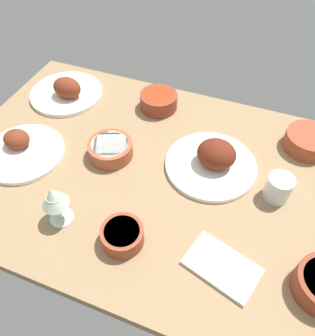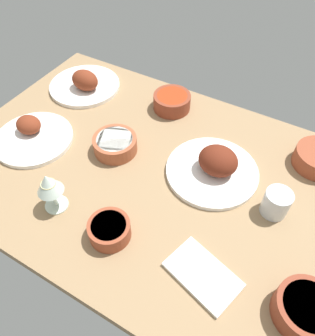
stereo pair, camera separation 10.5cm
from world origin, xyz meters
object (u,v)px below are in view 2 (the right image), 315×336
object	(u,v)px
wine_glass	(49,185)
folded_napkin	(203,275)
bowl_onions	(109,229)
water_tumbler	(276,203)
plate_center_main	(85,84)
plate_far_side	(215,166)
bowl_potatoes	(306,310)
plate_near_viewer	(33,135)
bowl_cream	(115,144)
bowl_sauce	(172,101)

from	to	relation	value
wine_glass	folded_napkin	world-z (taller)	wine_glass
bowl_onions	water_tumbler	world-z (taller)	water_tumbler
plate_center_main	bowl_onions	world-z (taller)	plate_center_main
plate_far_side	bowl_potatoes	world-z (taller)	plate_far_side
bowl_potatoes	folded_napkin	xyz separation A→B (cm)	(-24.33, -3.02, -2.85)
bowl_potatoes	folded_napkin	bearing A→B (deg)	-172.93
bowl_onions	plate_center_main	bearing A→B (deg)	133.58
plate_center_main	wine_glass	size ratio (longest dim) A/B	2.07
bowl_onions	folded_napkin	bearing A→B (deg)	4.46
water_tumbler	folded_napkin	bearing A→B (deg)	-108.95
plate_near_viewer	folded_napkin	distance (cm)	75.37
bowl_onions	folded_napkin	distance (cm)	27.66
plate_near_viewer	bowl_cream	xyz separation A→B (cm)	(28.71, 10.06, 1.21)
bowl_cream	bowl_onions	bearing A→B (deg)	-58.09
bowl_potatoes	plate_near_viewer	bearing A→B (deg)	172.53
bowl_sauce	wine_glass	world-z (taller)	wine_glass
folded_napkin	bowl_potatoes	bearing A→B (deg)	7.07
plate_far_side	water_tumbler	bearing A→B (deg)	-12.98
bowl_cream	water_tumbler	world-z (taller)	water_tumbler
bowl_onions	bowl_cream	size ratio (longest dim) A/B	0.79
bowl_potatoes	bowl_cream	world-z (taller)	bowl_potatoes
bowl_sauce	folded_napkin	size ratio (longest dim) A/B	0.76
plate_near_viewer	water_tumbler	world-z (taller)	water_tumbler
plate_center_main	folded_napkin	xyz separation A→B (cm)	(76.02, -48.86, -1.88)
bowl_sauce	water_tumbler	distance (cm)	55.74
plate_near_viewer	bowl_potatoes	world-z (taller)	plate_near_viewer
bowl_onions	water_tumbler	bearing A→B (deg)	39.33
bowl_onions	folded_napkin	world-z (taller)	bowl_onions
bowl_cream	folded_napkin	world-z (taller)	bowl_cream
plate_far_side	plate_near_viewer	bearing A→B (deg)	-164.44
plate_far_side	bowl_potatoes	xyz separation A→B (cm)	(35.69, -30.19, 0.26)
water_tumbler	plate_center_main	bearing A→B (deg)	166.55
bowl_onions	water_tumbler	size ratio (longest dim) A/B	1.41
bowl_potatoes	wine_glass	xyz separation A→B (cm)	(-71.51, -5.01, 6.47)
bowl_onions	bowl_sauce	bearing A→B (deg)	101.19
plate_center_main	water_tumbler	world-z (taller)	plate_center_main
folded_napkin	bowl_onions	bearing A→B (deg)	-175.54
wine_glass	water_tumbler	size ratio (longest dim) A/B	1.68
bowl_cream	bowl_potatoes	bearing A→B (deg)	-18.30
plate_near_viewer	water_tumbler	distance (cm)	84.36
plate_center_main	wine_glass	world-z (taller)	wine_glass
plate_center_main	bowl_sauce	distance (cm)	37.74
bowl_sauce	plate_center_main	bearing A→B (deg)	-169.75
wine_glass	bowl_sauce	bearing A→B (deg)	81.80
plate_center_main	plate_near_viewer	world-z (taller)	plate_center_main
plate_near_viewer	plate_far_side	bearing A→B (deg)	15.56
bowl_cream	folded_napkin	bearing A→B (deg)	-29.97
bowl_sauce	bowl_potatoes	world-z (taller)	bowl_potatoes
plate_center_main	water_tumbler	size ratio (longest dim) A/B	3.46
plate_center_main	bowl_onions	distance (cm)	70.41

